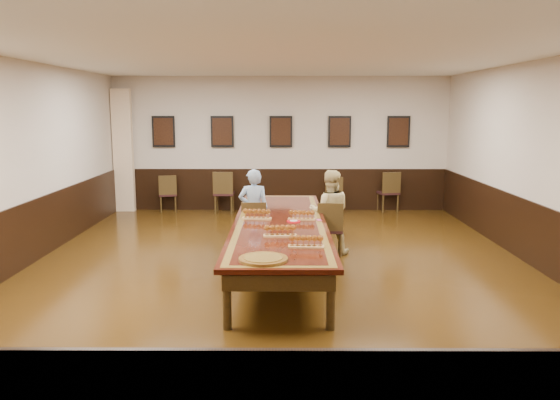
{
  "coord_description": "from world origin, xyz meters",
  "views": [
    {
      "loc": [
        0.04,
        -8.13,
        2.47
      ],
      "look_at": [
        0.0,
        0.5,
        1.0
      ],
      "focal_mm": 35.0,
      "sensor_mm": 36.0,
      "label": 1
    }
  ],
  "objects_px": {
    "spare_chair_a": "(168,193)",
    "spare_chair_c": "(332,195)",
    "chair_man": "(254,226)",
    "carved_platter": "(263,259)",
    "person_man": "(254,210)",
    "spare_chair_b": "(224,192)",
    "person_woman": "(330,212)",
    "chair_woman": "(330,228)",
    "conference_table": "(280,231)",
    "spare_chair_d": "(388,191)"
  },
  "relations": [
    {
      "from": "person_woman",
      "to": "conference_table",
      "type": "xyz_separation_m",
      "value": [
        -0.84,
        -0.98,
        -0.1
      ]
    },
    {
      "from": "chair_woman",
      "to": "person_man",
      "type": "xyz_separation_m",
      "value": [
        -1.3,
        0.26,
        0.26
      ]
    },
    {
      "from": "spare_chair_a",
      "to": "spare_chair_c",
      "type": "relative_size",
      "value": 1.01
    },
    {
      "from": "chair_woman",
      "to": "person_woman",
      "type": "xyz_separation_m",
      "value": [
        0.0,
        0.1,
        0.26
      ]
    },
    {
      "from": "chair_woman",
      "to": "conference_table",
      "type": "height_order",
      "value": "chair_woman"
    },
    {
      "from": "chair_man",
      "to": "spare_chair_b",
      "type": "distance_m",
      "value": 3.65
    },
    {
      "from": "spare_chair_a",
      "to": "spare_chair_d",
      "type": "xyz_separation_m",
      "value": [
        5.29,
        0.06,
        0.04
      ]
    },
    {
      "from": "person_man",
      "to": "carved_platter",
      "type": "relative_size",
      "value": 2.09
    },
    {
      "from": "spare_chair_c",
      "to": "person_woman",
      "type": "distance_m",
      "value": 3.59
    },
    {
      "from": "chair_woman",
      "to": "person_man",
      "type": "height_order",
      "value": "person_man"
    },
    {
      "from": "spare_chair_c",
      "to": "conference_table",
      "type": "relative_size",
      "value": 0.18
    },
    {
      "from": "spare_chair_a",
      "to": "conference_table",
      "type": "bearing_deg",
      "value": 106.91
    },
    {
      "from": "chair_man",
      "to": "spare_chair_a",
      "type": "bearing_deg",
      "value": -61.99
    },
    {
      "from": "chair_woman",
      "to": "conference_table",
      "type": "distance_m",
      "value": 1.23
    },
    {
      "from": "chair_woman",
      "to": "conference_table",
      "type": "relative_size",
      "value": 0.18
    },
    {
      "from": "person_woman",
      "to": "carved_platter",
      "type": "relative_size",
      "value": 2.09
    },
    {
      "from": "conference_table",
      "to": "chair_woman",
      "type": "bearing_deg",
      "value": 46.47
    },
    {
      "from": "spare_chair_b",
      "to": "conference_table",
      "type": "bearing_deg",
      "value": 106.91
    },
    {
      "from": "spare_chair_a",
      "to": "person_woman",
      "type": "relative_size",
      "value": 0.62
    },
    {
      "from": "chair_man",
      "to": "person_woman",
      "type": "bearing_deg",
      "value": 173.53
    },
    {
      "from": "spare_chair_a",
      "to": "conference_table",
      "type": "relative_size",
      "value": 0.18
    },
    {
      "from": "chair_man",
      "to": "spare_chair_a",
      "type": "xyz_separation_m",
      "value": [
        -2.26,
        3.72,
        -0.0
      ]
    },
    {
      "from": "spare_chair_d",
      "to": "person_man",
      "type": "relative_size",
      "value": 0.67
    },
    {
      "from": "spare_chair_b",
      "to": "spare_chair_d",
      "type": "height_order",
      "value": "spare_chair_b"
    },
    {
      "from": "chair_woman",
      "to": "spare_chair_c",
      "type": "relative_size",
      "value": 1.04
    },
    {
      "from": "chair_man",
      "to": "conference_table",
      "type": "relative_size",
      "value": 0.18
    },
    {
      "from": "carved_platter",
      "to": "person_man",
      "type": "bearing_deg",
      "value": 94.88
    },
    {
      "from": "spare_chair_a",
      "to": "spare_chair_d",
      "type": "relative_size",
      "value": 0.92
    },
    {
      "from": "person_woman",
      "to": "conference_table",
      "type": "distance_m",
      "value": 1.3
    },
    {
      "from": "spare_chair_a",
      "to": "person_woman",
      "type": "bearing_deg",
      "value": 120.47
    },
    {
      "from": "chair_man",
      "to": "person_man",
      "type": "relative_size",
      "value": 0.63
    },
    {
      "from": "person_man",
      "to": "carved_platter",
      "type": "distance_m",
      "value": 3.31
    },
    {
      "from": "chair_woman",
      "to": "spare_chair_a",
      "type": "xyz_separation_m",
      "value": [
        -3.55,
        3.89,
        -0.01
      ]
    },
    {
      "from": "spare_chair_a",
      "to": "chair_woman",
      "type": "bearing_deg",
      "value": 119.7
    },
    {
      "from": "spare_chair_b",
      "to": "carved_platter",
      "type": "height_order",
      "value": "spare_chair_b"
    },
    {
      "from": "conference_table",
      "to": "chair_man",
      "type": "bearing_deg",
      "value": 113.32
    },
    {
      "from": "spare_chair_c",
      "to": "person_woman",
      "type": "bearing_deg",
      "value": 76.09
    },
    {
      "from": "chair_woman",
      "to": "spare_chair_c",
      "type": "bearing_deg",
      "value": -92.85
    },
    {
      "from": "chair_man",
      "to": "carved_platter",
      "type": "height_order",
      "value": "chair_man"
    },
    {
      "from": "spare_chair_b",
      "to": "person_man",
      "type": "xyz_separation_m",
      "value": [
        0.88,
        -3.45,
        0.22
      ]
    },
    {
      "from": "chair_man",
      "to": "carved_platter",
      "type": "bearing_deg",
      "value": 91.66
    },
    {
      "from": "person_man",
      "to": "conference_table",
      "type": "bearing_deg",
      "value": 108.54
    },
    {
      "from": "spare_chair_c",
      "to": "person_man",
      "type": "bearing_deg",
      "value": 55.74
    },
    {
      "from": "person_man",
      "to": "spare_chair_d",
      "type": "bearing_deg",
      "value": -132.78
    },
    {
      "from": "spare_chair_c",
      "to": "person_man",
      "type": "distance_m",
      "value": 3.79
    },
    {
      "from": "chair_woman",
      "to": "person_man",
      "type": "bearing_deg",
      "value": -8.59
    },
    {
      "from": "spare_chair_c",
      "to": "carved_platter",
      "type": "xyz_separation_m",
      "value": [
        -1.39,
        -6.69,
        0.33
      ]
    },
    {
      "from": "spare_chair_a",
      "to": "spare_chair_b",
      "type": "distance_m",
      "value": 1.38
    },
    {
      "from": "spare_chair_a",
      "to": "carved_platter",
      "type": "bearing_deg",
      "value": 97.4
    },
    {
      "from": "spare_chair_c",
      "to": "spare_chair_a",
      "type": "bearing_deg",
      "value": -11.41
    }
  ]
}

